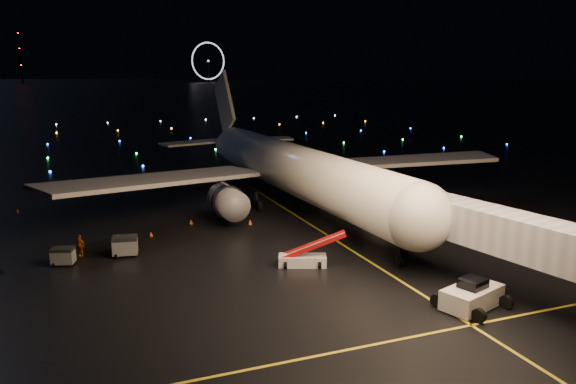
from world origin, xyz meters
The scene contains 16 objects.
ground centered at (0.00, 300.00, 0.00)m, with size 2000.00×2000.00×0.00m, color black.
lane_centre centered at (12.00, 15.00, 0.01)m, with size 0.25×80.00×0.02m, color gold.
lane_cross centered at (-5.00, -10.00, 0.01)m, with size 60.00×0.25×0.02m, color gold.
airliner centered at (12.62, 27.00, 8.28)m, with size 58.43×55.51×16.56m, color silver, non-canonical shape.
pushback_tug centered at (13.87, -7.70, 1.11)m, with size 4.65×2.44×2.22m, color silver.
belt_loader centered at (6.04, 4.90, 1.47)m, with size 6.05×1.65×2.93m, color silver, non-canonical shape.
crew_c centered at (-11.87, 14.72, 0.98)m, with size 1.15×0.48×1.96m, color #E06208.
safety_cone_0 centered at (5.86, 19.34, 0.27)m, with size 0.47×0.47×0.54m, color #E75415.
safety_cone_1 centered at (-0.17, 21.89, 0.24)m, with size 0.43×0.43×0.48m, color #E75415.
safety_cone_2 centered at (-4.98, 18.68, 0.23)m, with size 0.40×0.40×0.45m, color #E75415.
safety_cone_3 centered at (-18.43, 34.19, 0.27)m, with size 0.48×0.48×0.55m, color #E75415.
ferris_wheel centered at (170.00, 720.00, 26.00)m, with size 50.00×4.00×52.00m, color black, non-canonical shape.
radio_mast centered at (-60.00, 740.00, 32.00)m, with size 1.80×1.80×64.00m, color black.
taxiway_lights centered at (0.00, 106.00, 0.18)m, with size 164.00×92.00×0.36m, color black, non-canonical shape.
baggage_cart_0 centered at (-8.03, 13.19, 0.93)m, with size 2.19×1.54×1.87m, color gray.
baggage_cart_1 centered at (-13.32, 12.66, 0.78)m, with size 1.84×1.29×1.57m, color gray.
Camera 1 is at (-12.03, -37.79, 16.69)m, focal length 35.00 mm.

